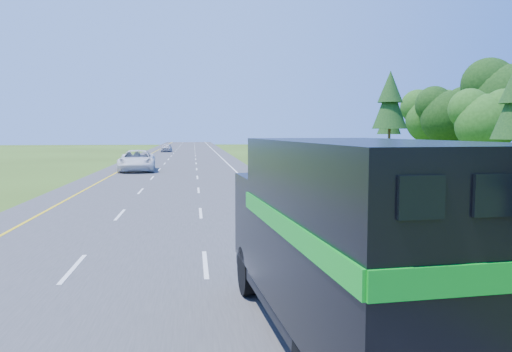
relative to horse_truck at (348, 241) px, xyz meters
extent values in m
cube|color=#38383A|center=(-4.10, 36.05, -1.98)|extent=(15.00, 260.00, 0.04)
cube|color=yellow|center=(-9.60, 36.05, -1.96)|extent=(0.15, 260.00, 0.01)
cube|color=white|center=(1.40, 36.05, -1.96)|extent=(0.15, 260.00, 0.01)
cylinder|color=black|center=(-1.33, 3.26, -1.39)|extent=(0.44, 1.16, 1.13)
cylinder|color=black|center=(0.83, 3.42, -1.39)|extent=(0.44, 1.16, 1.13)
cube|color=black|center=(0.00, 0.05, -1.27)|extent=(3.07, 8.40, 0.29)
cube|color=black|center=(-0.24, 3.24, -0.15)|extent=(2.65, 2.03, 1.96)
cube|color=black|center=(-0.31, 4.18, 0.37)|extent=(2.26, 0.23, 0.62)
cube|color=black|center=(0.05, -0.66, 0.29)|extent=(3.01, 6.15, 2.83)
cube|color=#08951A|center=(0.27, -3.66, 0.43)|extent=(2.57, 0.23, 0.31)
cube|color=#08951A|center=(-1.25, -0.76, 0.43)|extent=(0.48, 5.96, 0.31)
cube|color=#08951A|center=(1.35, -0.57, 0.43)|extent=(0.48, 5.96, 0.31)
cube|color=black|center=(-0.50, -3.72, 1.24)|extent=(0.47, 0.08, 0.41)
cube|color=black|center=(0.27, -3.66, 1.24)|extent=(0.47, 0.08, 0.41)
imported|color=silver|center=(-7.92, 40.51, -0.97)|extent=(3.71, 7.33, 1.99)
imported|color=#B7B7BE|center=(-7.45, 84.67, -1.21)|extent=(2.08, 4.54, 1.51)
camera|label=1|loc=(-2.57, -8.04, 1.85)|focal=35.00mm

